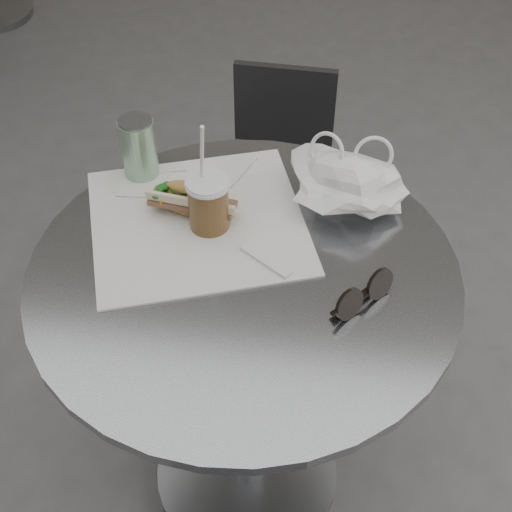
# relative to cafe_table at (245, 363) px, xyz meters

# --- Properties ---
(cafe_table) EXTENTS (0.76, 0.76, 0.74)m
(cafe_table) POSITION_rel_cafe_table_xyz_m (0.00, 0.00, 0.00)
(cafe_table) COLOR slate
(cafe_table) RESTS_ON ground
(chair_far) EXTENTS (0.35, 0.36, 0.66)m
(chair_far) POSITION_rel_cafe_table_xyz_m (-0.02, 0.68, -0.17)
(chair_far) COLOR #303032
(chair_far) RESTS_ON ground
(sandwich_paper) EXTENTS (0.49, 0.48, 0.00)m
(sandwich_paper) POSITION_rel_cafe_table_xyz_m (-0.10, 0.11, 0.28)
(sandwich_paper) COLOR white
(sandwich_paper) RESTS_ON cafe_table
(banh_mi) EXTENTS (0.21, 0.10, 0.07)m
(banh_mi) POSITION_rel_cafe_table_xyz_m (-0.11, 0.13, 0.31)
(banh_mi) COLOR tan
(banh_mi) RESTS_ON sandwich_paper
(iced_coffee) EXTENTS (0.08, 0.08, 0.23)m
(iced_coffee) POSITION_rel_cafe_table_xyz_m (-0.08, 0.10, 0.33)
(iced_coffee) COLOR brown
(iced_coffee) RESTS_ON cafe_table
(sunglasses) EXTENTS (0.10, 0.11, 0.06)m
(sunglasses) POSITION_rel_cafe_table_xyz_m (0.21, -0.05, 0.30)
(sunglasses) COLOR black
(sunglasses) RESTS_ON cafe_table
(plastic_bag) EXTENTS (0.24, 0.20, 0.10)m
(plastic_bag) POSITION_rel_cafe_table_xyz_m (0.16, 0.20, 0.33)
(plastic_bag) COLOR white
(plastic_bag) RESTS_ON cafe_table
(napkin_stack) EXTENTS (0.13, 0.13, 0.01)m
(napkin_stack) POSITION_rel_cafe_table_xyz_m (-0.23, 0.20, 0.28)
(napkin_stack) COLOR white
(napkin_stack) RESTS_ON cafe_table
(drink_can) EXTENTS (0.07, 0.07, 0.13)m
(drink_can) POSITION_rel_cafe_table_xyz_m (-0.24, 0.23, 0.34)
(drink_can) COLOR #5DA066
(drink_can) RESTS_ON cafe_table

